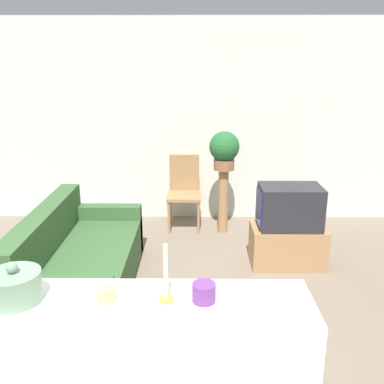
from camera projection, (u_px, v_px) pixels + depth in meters
The scene contains 11 objects.
wall_back at pixel (156, 122), 5.80m from camera, with size 9.00×0.06×2.70m.
couch at pixel (79, 263), 4.09m from camera, with size 0.90×1.89×0.80m.
tv_stand at pixel (287, 246), 4.64m from camera, with size 0.78×0.46×0.44m.
television at pixel (289, 207), 4.51m from camera, with size 0.66×0.43×0.45m.
wooden_chair at pixel (184, 188), 5.66m from camera, with size 0.44×0.44×0.96m.
plant_stand at pixel (223, 201), 5.49m from camera, with size 0.13×0.13×0.84m.
potted_plant at pixel (224, 149), 5.30m from camera, with size 0.38×0.38×0.48m.
decorative_bowl at pixel (14, 286), 2.03m from camera, with size 0.26×0.26×0.20m.
candle_jar at pixel (107, 294), 2.04m from camera, with size 0.09×0.09×0.07m.
candlestick at pixel (166, 282), 2.02m from camera, with size 0.07×0.07×0.29m.
coffee_tin at pixel (204, 292), 2.04m from camera, with size 0.11×0.11×0.09m.
Camera 1 is at (0.54, -2.39, 2.12)m, focal length 40.00 mm.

